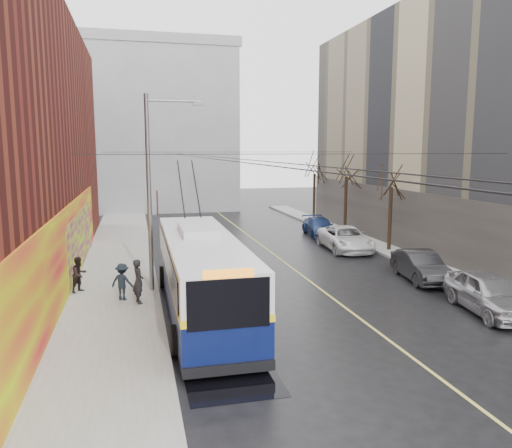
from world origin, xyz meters
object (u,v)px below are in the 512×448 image
at_px(streetlight_pole, 153,188).
at_px(parked_car_b, 421,266).
at_px(tree_mid, 347,167).
at_px(pedestrian_c, 122,282).
at_px(trolleybus, 202,272).
at_px(parked_car_c, 345,238).
at_px(tree_near, 392,175).
at_px(pedestrian_a, 138,281).
at_px(pedestrian_b, 79,274).
at_px(tree_far, 315,165).
at_px(parked_car_d, 320,227).
at_px(following_car, 178,236).
at_px(parked_car_a, 489,293).

relative_size(streetlight_pole, parked_car_b, 1.99).
xyz_separation_m(tree_mid, pedestrian_c, (-16.57, -14.26, -4.30)).
xyz_separation_m(trolleybus, parked_car_c, (10.88, 10.45, -0.90)).
bearing_deg(trolleybus, tree_near, 35.14).
relative_size(tree_mid, trolleybus, 0.52).
height_order(streetlight_pole, parked_car_b, streetlight_pole).
xyz_separation_m(tree_near, pedestrian_c, (-16.57, -7.26, -4.03)).
distance_m(trolleybus, pedestrian_a, 2.92).
distance_m(streetlight_pole, pedestrian_b, 5.16).
bearing_deg(tree_far, streetlight_pole, -127.12).
bearing_deg(tree_near, parked_car_d, 107.81).
bearing_deg(tree_far, pedestrian_b, -133.46).
bearing_deg(tree_far, pedestrian_c, -127.94).
distance_m(streetlight_pole, tree_far, 25.09).
height_order(tree_far, parked_car_b, tree_far).
relative_size(parked_car_c, following_car, 1.40).
height_order(parked_car_a, following_car, parked_car_a).
bearing_deg(parked_car_b, pedestrian_b, -175.96).
bearing_deg(tree_near, trolleybus, -145.28).
height_order(trolleybus, following_car, trolleybus).
bearing_deg(pedestrian_a, streetlight_pole, -36.46).
xyz_separation_m(parked_car_a, parked_car_c, (-0.41, 13.26, -0.05)).
height_order(tree_mid, pedestrian_a, tree_mid).
relative_size(tree_far, parked_car_c, 1.18).
xyz_separation_m(parked_car_b, parked_car_d, (-0.19, 13.72, -0.06)).
bearing_deg(parked_car_c, trolleybus, -131.62).
height_order(tree_far, parked_car_a, tree_far).
bearing_deg(pedestrian_c, streetlight_pole, -111.74).
height_order(tree_mid, trolleybus, tree_mid).
xyz_separation_m(parked_car_a, parked_car_b, (0.13, 5.20, -0.08)).
relative_size(parked_car_c, parked_car_d, 1.18).
height_order(tree_near, following_car, tree_near).
xyz_separation_m(streetlight_pole, parked_car_d, (12.95, 12.81, -4.16)).
relative_size(trolleybus, pedestrian_c, 7.99).
bearing_deg(following_car, tree_near, -29.11).
relative_size(streetlight_pole, following_car, 2.26).
xyz_separation_m(parked_car_a, following_car, (-10.98, 17.50, -0.15)).
bearing_deg(tree_far, parked_car_b, -95.46).
relative_size(tree_near, parked_car_c, 1.15).
height_order(tree_near, tree_mid, tree_mid).
distance_m(tree_mid, tree_far, 7.00).
bearing_deg(parked_car_c, following_car, 162.66).
distance_m(tree_near, trolleybus, 16.66).
distance_m(tree_far, parked_car_b, 21.46).
height_order(parked_car_d, following_car, parked_car_d).
distance_m(parked_car_c, following_car, 11.38).
bearing_deg(streetlight_pole, pedestrian_b, 171.90).
bearing_deg(streetlight_pole, parked_car_c, 29.57).
xyz_separation_m(streetlight_pole, pedestrian_c, (-1.44, -1.26, -3.90)).
xyz_separation_m(parked_car_d, pedestrian_b, (-16.31, -12.33, 0.27)).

